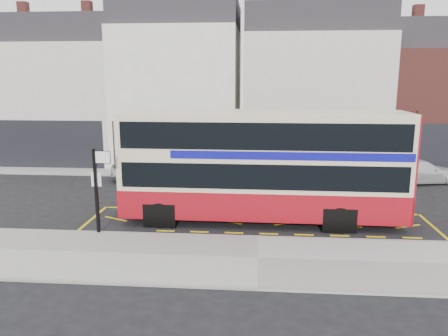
# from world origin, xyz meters

# --- Properties ---
(ground) EXTENTS (120.00, 120.00, 0.00)m
(ground) POSITION_xyz_m (0.00, 0.00, 0.00)
(ground) COLOR black
(ground) RESTS_ON ground
(pavement) EXTENTS (40.00, 4.00, 0.15)m
(pavement) POSITION_xyz_m (0.00, -2.30, 0.07)
(pavement) COLOR #A6A29E
(pavement) RESTS_ON ground
(kerb) EXTENTS (40.00, 0.15, 0.15)m
(kerb) POSITION_xyz_m (0.00, -0.38, 0.07)
(kerb) COLOR gray
(kerb) RESTS_ON ground
(far_pavement) EXTENTS (50.00, 3.00, 0.15)m
(far_pavement) POSITION_xyz_m (0.00, 11.00, 0.07)
(far_pavement) COLOR #A6A29E
(far_pavement) RESTS_ON ground
(road_markings) EXTENTS (14.00, 3.40, 0.01)m
(road_markings) POSITION_xyz_m (0.00, 1.60, 0.01)
(road_markings) COLOR #D9BD0B
(road_markings) RESTS_ON ground
(terrace_far_left) EXTENTS (8.00, 8.01, 10.80)m
(terrace_far_left) POSITION_xyz_m (-13.50, 14.99, 4.82)
(terrace_far_left) COLOR beige
(terrace_far_left) RESTS_ON ground
(terrace_left) EXTENTS (8.00, 8.01, 11.80)m
(terrace_left) POSITION_xyz_m (-5.50, 14.99, 5.32)
(terrace_left) COLOR white
(terrace_left) RESTS_ON ground
(terrace_green_shop) EXTENTS (9.00, 8.01, 11.30)m
(terrace_green_shop) POSITION_xyz_m (3.50, 14.99, 5.07)
(terrace_green_shop) COLOR beige
(terrace_green_shop) RESTS_ON ground
(terrace_right) EXTENTS (9.00, 8.01, 10.30)m
(terrace_right) POSITION_xyz_m (12.50, 14.99, 4.57)
(terrace_right) COLOR brown
(terrace_right) RESTS_ON ground
(double_decker_bus) EXTENTS (11.39, 2.72, 4.54)m
(double_decker_bus) POSITION_xyz_m (0.16, 1.85, 2.39)
(double_decker_bus) COLOR beige
(double_decker_bus) RESTS_ON ground
(bus_stop_post) EXTENTS (0.79, 0.13, 3.19)m
(bus_stop_post) POSITION_xyz_m (-5.93, -0.39, 2.05)
(bus_stop_post) COLOR black
(bus_stop_post) RESTS_ON pavement
(car_silver) EXTENTS (4.06, 2.20, 1.31)m
(car_silver) POSITION_xyz_m (-6.52, 8.52, 0.65)
(car_silver) COLOR #A1A0A5
(car_silver) RESTS_ON ground
(car_grey) EXTENTS (4.29, 1.67, 1.39)m
(car_grey) POSITION_xyz_m (-0.84, 8.82, 0.70)
(car_grey) COLOR #494D51
(car_grey) RESTS_ON ground
(car_white) EXTENTS (4.98, 3.10, 1.35)m
(car_white) POSITION_xyz_m (9.01, 9.27, 0.67)
(car_white) COLOR white
(car_white) RESTS_ON ground
(street_tree_left) EXTENTS (3.07, 3.07, 6.62)m
(street_tree_left) POSITION_xyz_m (-16.86, 12.15, 4.52)
(street_tree_left) COLOR black
(street_tree_left) RESTS_ON ground
(street_tree_right) EXTENTS (2.34, 2.34, 5.06)m
(street_tree_right) POSITION_xyz_m (8.63, 11.52, 3.45)
(street_tree_right) COLOR black
(street_tree_right) RESTS_ON ground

